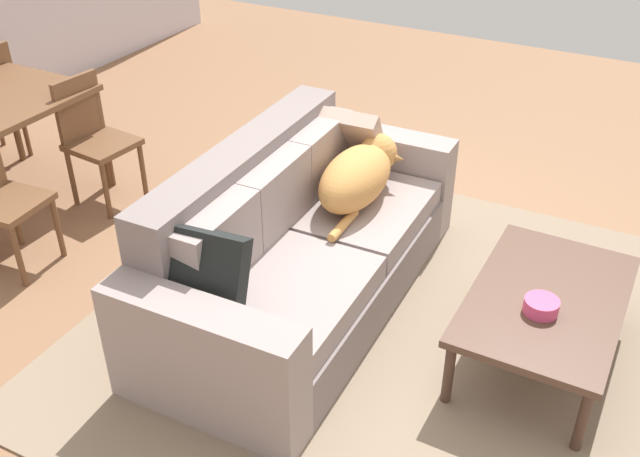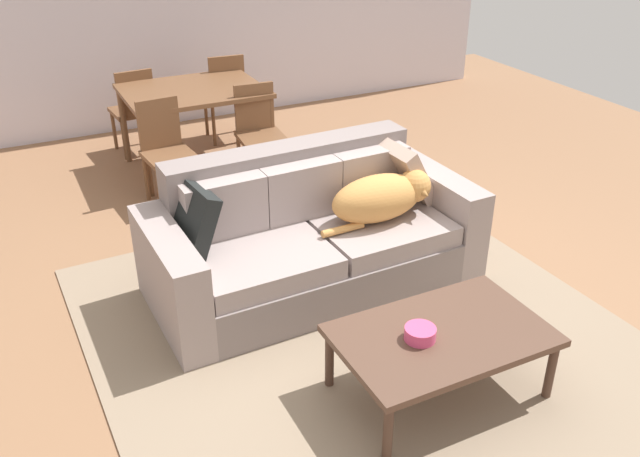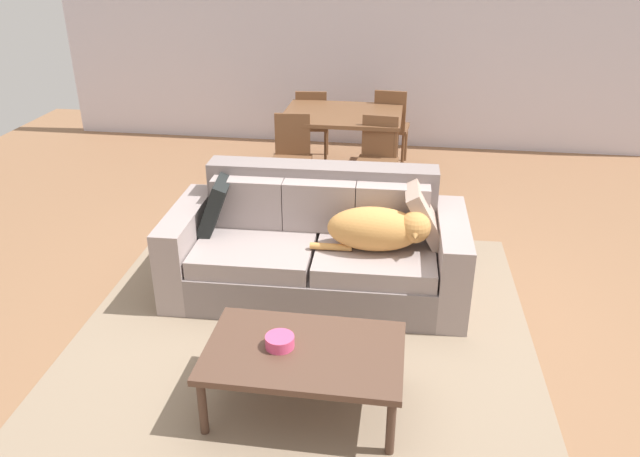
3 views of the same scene
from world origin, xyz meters
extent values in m
plane|color=#906646|center=(0.00, 0.00, 0.00)|extent=(10.00, 10.00, 0.00)
cube|color=gray|center=(-0.12, -0.44, 0.01)|extent=(3.22, 3.36, 0.01)
cube|color=gray|center=(-0.12, 0.17, 0.16)|extent=(1.81, 1.04, 0.32)
cube|color=gray|center=(-0.57, 0.16, 0.38)|extent=(0.89, 0.98, 0.14)
cube|color=gray|center=(0.33, 0.19, 0.38)|extent=(0.89, 0.98, 0.14)
cube|color=gray|center=(-0.13, 0.55, 0.68)|extent=(1.79, 0.29, 0.46)
cube|color=gray|center=(-0.68, 0.35, 0.64)|extent=(0.55, 0.17, 0.38)
cube|color=gray|center=(-0.13, 0.36, 0.64)|extent=(0.55, 0.17, 0.38)
cube|color=gray|center=(0.43, 0.38, 0.64)|extent=(0.55, 0.17, 0.38)
cube|color=gray|center=(-1.12, 0.15, 0.33)|extent=(0.24, 1.00, 0.65)
cube|color=gray|center=(0.88, 0.20, 0.33)|extent=(0.24, 1.00, 0.65)
ellipsoid|color=#D0904A|center=(0.31, 0.09, 0.61)|extent=(0.68, 0.36, 0.32)
sphere|color=#D0904A|center=(0.60, 0.08, 0.65)|extent=(0.23, 0.23, 0.23)
cone|color=#9C6C38|center=(0.60, -0.02, 0.64)|extent=(0.11, 0.13, 0.10)
cylinder|color=#D0904A|center=(0.01, 0.02, 0.48)|extent=(0.30, 0.06, 0.05)
cube|color=black|center=(-0.92, 0.28, 0.64)|extent=(0.30, 0.45, 0.44)
cube|color=tan|center=(0.67, 0.32, 0.66)|extent=(0.33, 0.47, 0.45)
cube|color=brown|center=(0.01, -1.11, 0.39)|extent=(1.13, 0.72, 0.04)
cylinder|color=#493125|center=(-0.51, -1.42, 0.18)|extent=(0.05, 0.05, 0.37)
cylinder|color=#493125|center=(0.52, -1.42, 0.18)|extent=(0.05, 0.05, 0.37)
cylinder|color=#493125|center=(-0.51, -0.81, 0.18)|extent=(0.05, 0.05, 0.37)
cylinder|color=#493125|center=(0.52, -0.81, 0.18)|extent=(0.05, 0.05, 0.37)
cylinder|color=#EA4C7F|center=(-0.13, -1.11, 0.44)|extent=(0.17, 0.17, 0.07)
cylinder|color=brown|center=(0.38, 2.12, 0.37)|extent=(0.05, 0.05, 0.74)
cylinder|color=brown|center=(0.38, 3.01, 0.37)|extent=(0.05, 0.05, 0.74)
cube|color=brown|center=(-0.64, 1.90, 0.43)|extent=(0.43, 0.43, 0.04)
cylinder|color=brown|center=(-0.80, 1.71, 0.21)|extent=(0.04, 0.04, 0.41)
cylinder|color=brown|center=(-0.46, 1.74, 0.21)|extent=(0.04, 0.04, 0.41)
cylinder|color=brown|center=(-0.49, 2.08, 0.21)|extent=(0.04, 0.04, 0.41)
cube|color=brown|center=(0.21, 1.95, 0.44)|extent=(0.44, 0.44, 0.04)
cube|color=brown|center=(0.23, 2.13, 0.67)|extent=(0.36, 0.07, 0.42)
cylinder|color=brown|center=(0.03, 1.79, 0.21)|extent=(0.04, 0.04, 0.42)
cylinder|color=brown|center=(0.36, 1.76, 0.21)|extent=(0.04, 0.04, 0.42)
cylinder|color=brown|center=(0.06, 2.13, 0.21)|extent=(0.04, 0.04, 0.42)
cylinder|color=brown|center=(0.40, 2.10, 0.21)|extent=(0.04, 0.04, 0.42)
cylinder|color=brown|center=(0.46, 3.01, 0.21)|extent=(0.04, 0.04, 0.43)
camera|label=1|loc=(-3.00, -1.46, 2.59)|focal=40.54mm
camera|label=2|loc=(-1.87, -3.43, 2.59)|focal=38.06mm
camera|label=3|loc=(0.52, -3.96, 2.55)|focal=35.08mm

